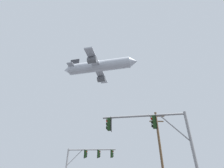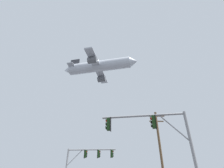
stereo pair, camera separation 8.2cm
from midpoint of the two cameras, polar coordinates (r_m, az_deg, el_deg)
signal_pole_near at (r=13.16m, az=14.53°, el=-15.25°), size 6.06×1.29×6.09m
signal_pole_far at (r=24.57m, az=-8.11°, el=-23.02°), size 6.30×0.76×5.85m
utility_pole at (r=22.59m, az=15.52°, el=-19.83°), size 2.20×0.28×9.85m
airplane at (r=52.67m, az=-4.09°, el=5.73°), size 22.62×17.47×6.19m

